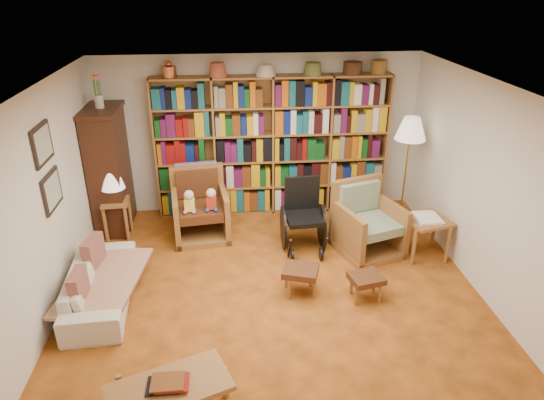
{
  "coord_description": "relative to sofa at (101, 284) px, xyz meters",
  "views": [
    {
      "loc": [
        -0.48,
        -4.87,
        3.55
      ],
      "look_at": [
        0.03,
        0.6,
        0.99
      ],
      "focal_mm": 32.0,
      "sensor_mm": 36.0,
      "label": 1
    }
  ],
  "objects": [
    {
      "name": "ceiling",
      "position": [
        2.05,
        -0.05,
        2.26
      ],
      "size": [
        5.0,
        5.0,
        0.0
      ],
      "primitive_type": "plane",
      "rotation": [
        3.14,
        0.0,
        0.0
      ],
      "color": "white",
      "rests_on": "wall_back"
    },
    {
      "name": "cushion_left",
      "position": [
        -0.13,
        0.35,
        0.21
      ],
      "size": [
        0.19,
        0.41,
        0.4
      ],
      "primitive_type": "cube",
      "rotation": [
        0.0,
        0.0,
        -0.17
      ],
      "color": "maroon",
      "rests_on": "sofa"
    },
    {
      "name": "footstool_a",
      "position": [
        2.37,
        -0.05,
        0.04
      ],
      "size": [
        0.5,
        0.46,
        0.35
      ],
      "color": "#532716",
      "rests_on": "floor"
    },
    {
      "name": "coffee_table",
      "position": [
        0.98,
        -1.8,
        0.1
      ],
      "size": [
        1.14,
        0.85,
        0.44
      ],
      "color": "brown",
      "rests_on": "floor"
    },
    {
      "name": "cushion_right",
      "position": [
        -0.13,
        -0.35,
        0.21
      ],
      "size": [
        0.13,
        0.37,
        0.37
      ],
      "primitive_type": "cube",
      "rotation": [
        0.0,
        0.0,
        -0.03
      ],
      "color": "maroon",
      "rests_on": "sofa"
    },
    {
      "name": "floor",
      "position": [
        2.05,
        -0.05,
        -0.24
      ],
      "size": [
        5.0,
        5.0,
        0.0
      ],
      "primitive_type": "plane",
      "color": "#BD5E1D",
      "rests_on": "ground"
    },
    {
      "name": "side_table_papers",
      "position": [
        4.2,
        0.68,
        0.23
      ],
      "size": [
        0.65,
        0.65,
        0.59
      ],
      "color": "brown",
      "rests_on": "floor"
    },
    {
      "name": "sofa",
      "position": [
        0.0,
        0.0,
        0.0
      ],
      "size": [
        1.69,
        0.74,
        0.48
      ],
      "primitive_type": "imported",
      "rotation": [
        0.0,
        0.0,
        1.63
      ],
      "color": "beige",
      "rests_on": "floor"
    },
    {
      "name": "bookshelf",
      "position": [
        2.25,
        2.28,
        0.93
      ],
      "size": [
        3.6,
        0.3,
        2.42
      ],
      "color": "brown",
      "rests_on": "floor"
    },
    {
      "name": "sofa_throw",
      "position": [
        0.05,
        0.0,
        0.06
      ],
      "size": [
        0.96,
        1.54,
        0.04
      ],
      "primitive_type": "cube",
      "rotation": [
        0.0,
        0.0,
        -0.13
      ],
      "color": "beige",
      "rests_on": "sofa"
    },
    {
      "name": "wall_right",
      "position": [
        4.55,
        -0.05,
        1.01
      ],
      "size": [
        0.0,
        5.0,
        5.0
      ],
      "primitive_type": "plane",
      "rotation": [
        1.57,
        0.0,
        -1.57
      ],
      "color": "silver",
      "rests_on": "floor"
    },
    {
      "name": "wall_front",
      "position": [
        2.05,
        -2.55,
        1.01
      ],
      "size": [
        5.0,
        0.0,
        5.0
      ],
      "primitive_type": "plane",
      "rotation": [
        -1.57,
        0.0,
        0.0
      ],
      "color": "silver",
      "rests_on": "floor"
    },
    {
      "name": "curio_cabinet",
      "position": [
        -0.2,
        1.95,
        0.71
      ],
      "size": [
        0.5,
        0.95,
        2.4
      ],
      "color": "#3D2010",
      "rests_on": "floor"
    },
    {
      "name": "wheelchair",
      "position": [
        2.57,
        1.07,
        0.22
      ],
      "size": [
        0.58,
        0.81,
        1.01
      ],
      "color": "black",
      "rests_on": "floor"
    },
    {
      "name": "footstool_b",
      "position": [
        3.13,
        -0.24,
        0.02
      ],
      "size": [
        0.44,
        0.4,
        0.32
      ],
      "color": "#532716",
      "rests_on": "floor"
    },
    {
      "name": "floor_lamp",
      "position": [
        4.2,
        1.63,
        1.22
      ],
      "size": [
        0.45,
        0.45,
        1.7
      ],
      "color": "gold",
      "rests_on": "floor"
    },
    {
      "name": "armchair_sage",
      "position": [
        3.45,
        0.94,
        0.13
      ],
      "size": [
        1.04,
        1.04,
        0.98
      ],
      "color": "brown",
      "rests_on": "floor"
    },
    {
      "name": "wall_back",
      "position": [
        2.05,
        2.45,
        1.01
      ],
      "size": [
        5.0,
        0.0,
        5.0
      ],
      "primitive_type": "plane",
      "rotation": [
        1.57,
        0.0,
        0.0
      ],
      "color": "silver",
      "rests_on": "floor"
    },
    {
      "name": "armchair_leather",
      "position": [
        1.12,
        1.62,
        0.17
      ],
      "size": [
        0.89,
        0.94,
        1.01
      ],
      "color": "brown",
      "rests_on": "floor"
    },
    {
      "name": "table_lamp",
      "position": [
        -0.1,
        1.6,
        0.66
      ],
      "size": [
        0.34,
        0.34,
        0.46
      ],
      "color": "gold",
      "rests_on": "side_table_lamp"
    },
    {
      "name": "wall_left",
      "position": [
        -0.45,
        -0.05,
        1.01
      ],
      "size": [
        0.0,
        5.0,
        5.0
      ],
      "primitive_type": "plane",
      "rotation": [
        1.57,
        0.0,
        1.57
      ],
      "color": "silver",
      "rests_on": "floor"
    },
    {
      "name": "side_table_lamp",
      "position": [
        -0.1,
        1.6,
        0.18
      ],
      "size": [
        0.4,
        0.4,
        0.59
      ],
      "color": "brown",
      "rests_on": "floor"
    },
    {
      "name": "framed_pictures",
      "position": [
        -0.43,
        0.25,
        1.38
      ],
      "size": [
        0.03,
        0.52,
        0.97
      ],
      "color": "black",
      "rests_on": "wall_left"
    }
  ]
}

